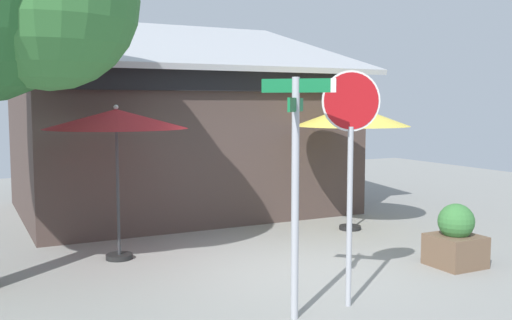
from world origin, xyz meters
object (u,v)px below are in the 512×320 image
Objects in this scene: patio_umbrella_mustard_center at (352,116)px; street_sign_post at (296,173)px; patio_umbrella_crimson_left at (116,120)px; sidewalk_planter at (456,239)px; stop_sign at (351,145)px.

street_sign_post is at bearing -133.14° from patio_umbrella_mustard_center.
patio_umbrella_crimson_left is 5.74m from sidewalk_planter.
stop_sign reaches higher than patio_umbrella_mustard_center.
sidewalk_planter is at bearing 13.38° from street_sign_post.
stop_sign is 4.12m from patio_umbrella_crimson_left.
patio_umbrella_crimson_left is at bearing 119.88° from stop_sign.
patio_umbrella_mustard_center is at bearing 1.81° from patio_umbrella_crimson_left.
patio_umbrella_crimson_left is 0.98× the size of patio_umbrella_mustard_center.
patio_umbrella_crimson_left is at bearing 148.68° from sidewalk_planter.
patio_umbrella_mustard_center is at bearing 87.54° from sidewalk_planter.
street_sign_post is 0.97× the size of stop_sign.
street_sign_post is at bearing -175.10° from stop_sign.
patio_umbrella_mustard_center reaches higher than sidewalk_planter.
stop_sign is 3.15m from sidewalk_planter.
stop_sign reaches higher than street_sign_post.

